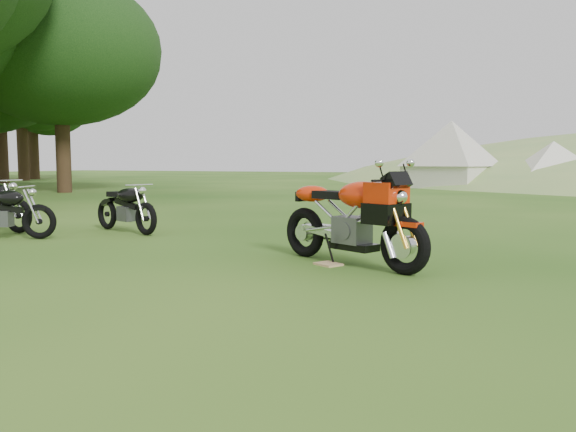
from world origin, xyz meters
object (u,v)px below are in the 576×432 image
at_px(vintage_moto_c, 125,206).
at_px(tent_left, 451,157).
at_px(sport_motorcycle, 351,212).
at_px(vintage_moto_a, 0,211).
at_px(tent_mid, 553,163).
at_px(plywood_board, 328,264).

xyz_separation_m(vintage_moto_c, tent_left, (2.68, 19.60, 1.01)).
bearing_deg(sport_motorcycle, vintage_moto_a, -154.54).
distance_m(vintage_moto_a, tent_mid, 22.43).
bearing_deg(tent_mid, vintage_moto_a, -131.30).
bearing_deg(tent_left, tent_mid, 17.62).
distance_m(sport_motorcycle, tent_left, 21.06).
bearing_deg(tent_left, vintage_moto_a, -80.33).
bearing_deg(sport_motorcycle, plywood_board, -126.87).
bearing_deg(plywood_board, tent_mid, 82.25).
distance_m(vintage_moto_a, vintage_moto_c, 1.89).
relative_size(sport_motorcycle, tent_left, 0.61).
bearing_deg(tent_mid, tent_left, 157.67).
xyz_separation_m(vintage_moto_a, vintage_moto_c, (1.22, 1.44, 0.00)).
distance_m(sport_motorcycle, vintage_moto_a, 5.61).
relative_size(vintage_moto_a, tent_mid, 0.63).
bearing_deg(vintage_moto_a, sport_motorcycle, -21.57).
xyz_separation_m(sport_motorcycle, tent_left, (-1.70, 20.97, 0.84)).
bearing_deg(tent_left, sport_motorcycle, -65.17).
distance_m(plywood_board, tent_left, 21.19).
relative_size(sport_motorcycle, tent_mid, 0.77).
height_order(tent_left, tent_mid, tent_left).
xyz_separation_m(sport_motorcycle, plywood_board, (-0.23, -0.12, -0.60)).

